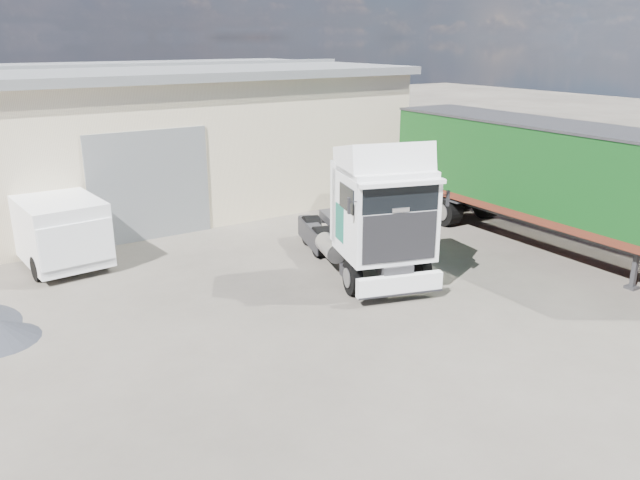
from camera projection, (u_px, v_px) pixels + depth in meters
ground at (392, 337)px, 13.96m from camera, size 120.00×120.00×0.00m
brick_boundary_wall at (522, 176)px, 24.35m from camera, size 0.35×26.00×2.50m
tractor_unit at (374, 219)px, 17.03m from camera, size 3.85×6.20×3.96m
box_trailer at (546, 172)px, 19.47m from camera, size 2.82×11.88×3.93m
panel_van at (53, 226)px, 18.56m from camera, size 2.41×5.12×2.03m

